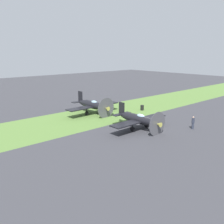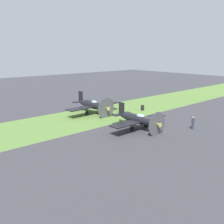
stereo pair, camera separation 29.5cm
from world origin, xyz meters
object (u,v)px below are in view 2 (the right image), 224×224
airplane_wingman (93,105)px  ground_crew_chief (193,123)px  fuel_drum (142,108)px  airplane_lead (138,119)px

airplane_wingman → ground_crew_chief: size_ratio=5.70×
airplane_wingman → fuel_drum: bearing=152.7°
fuel_drum → airplane_wingman: bearing=-25.7°
airplane_lead → airplane_wingman: airplane_wingman is taller
ground_crew_chief → fuel_drum: (-3.16, -11.72, -0.46)m
airplane_wingman → fuel_drum: size_ratio=10.95×
airplane_lead → fuel_drum: 11.05m
airplane_lead → ground_crew_chief: airplane_lead is taller
airplane_lead → fuel_drum: (-8.60, -6.88, -0.93)m
airplane_wingman → ground_crew_chief: airplane_wingman is taller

